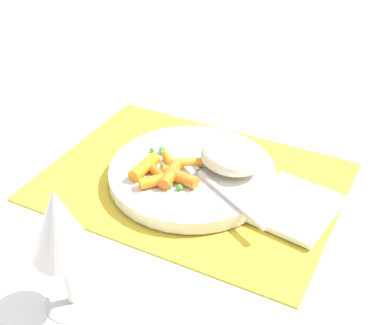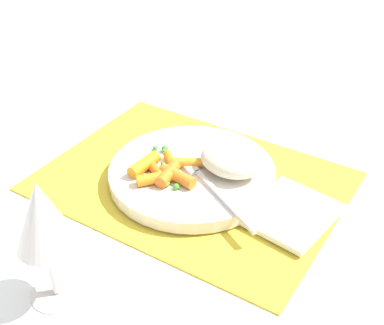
{
  "view_description": "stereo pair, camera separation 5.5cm",
  "coord_description": "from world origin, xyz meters",
  "px_view_note": "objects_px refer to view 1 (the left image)",
  "views": [
    {
      "loc": [
        -0.28,
        0.54,
        0.45
      ],
      "look_at": [
        0.0,
        0.0,
        0.03
      ],
      "focal_mm": 49.97,
      "sensor_mm": 36.0,
      "label": 1
    },
    {
      "loc": [
        -0.32,
        0.52,
        0.45
      ],
      "look_at": [
        0.0,
        0.0,
        0.03
      ],
      "focal_mm": 49.97,
      "sensor_mm": 36.0,
      "label": 2
    }
  ],
  "objects_px": {
    "carrot_portion": "(165,172)",
    "napkin": "(293,209)",
    "rice_mound": "(231,158)",
    "fork": "(209,182)",
    "plate": "(192,174)",
    "wine_glass": "(59,228)"
  },
  "relations": [
    {
      "from": "carrot_portion",
      "to": "napkin",
      "type": "distance_m",
      "value": 0.18
    },
    {
      "from": "plate",
      "to": "wine_glass",
      "type": "relative_size",
      "value": 1.53
    },
    {
      "from": "plate",
      "to": "rice_mound",
      "type": "height_order",
      "value": "rice_mound"
    },
    {
      "from": "wine_glass",
      "to": "carrot_portion",
      "type": "bearing_deg",
      "value": -88.19
    },
    {
      "from": "carrot_portion",
      "to": "wine_glass",
      "type": "height_order",
      "value": "wine_glass"
    },
    {
      "from": "rice_mound",
      "to": "carrot_portion",
      "type": "distance_m",
      "value": 0.09
    },
    {
      "from": "wine_glass",
      "to": "napkin",
      "type": "relative_size",
      "value": 1.33
    },
    {
      "from": "wine_glass",
      "to": "plate",
      "type": "bearing_deg",
      "value": -93.65
    },
    {
      "from": "wine_glass",
      "to": "napkin",
      "type": "bearing_deg",
      "value": -123.85
    },
    {
      "from": "carrot_portion",
      "to": "wine_glass",
      "type": "relative_size",
      "value": 0.61
    },
    {
      "from": "carrot_portion",
      "to": "wine_glass",
      "type": "distance_m",
      "value": 0.23
    },
    {
      "from": "rice_mound",
      "to": "napkin",
      "type": "xyz_separation_m",
      "value": [
        -0.1,
        0.03,
        -0.03
      ]
    },
    {
      "from": "wine_glass",
      "to": "napkin",
      "type": "distance_m",
      "value": 0.31
    },
    {
      "from": "plate",
      "to": "rice_mound",
      "type": "bearing_deg",
      "value": -155.52
    },
    {
      "from": "plate",
      "to": "wine_glass",
      "type": "xyz_separation_m",
      "value": [
        0.02,
        0.25,
        0.09
      ]
    },
    {
      "from": "plate",
      "to": "rice_mound",
      "type": "distance_m",
      "value": 0.06
    },
    {
      "from": "rice_mound",
      "to": "fork",
      "type": "height_order",
      "value": "rice_mound"
    },
    {
      "from": "napkin",
      "to": "rice_mound",
      "type": "bearing_deg",
      "value": -14.78
    },
    {
      "from": "carrot_portion",
      "to": "napkin",
      "type": "relative_size",
      "value": 0.82
    },
    {
      "from": "plate",
      "to": "napkin",
      "type": "xyz_separation_m",
      "value": [
        -0.15,
        0.0,
        -0.01
      ]
    },
    {
      "from": "plate",
      "to": "carrot_portion",
      "type": "distance_m",
      "value": 0.05
    },
    {
      "from": "napkin",
      "to": "fork",
      "type": "bearing_deg",
      "value": 8.07
    }
  ]
}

